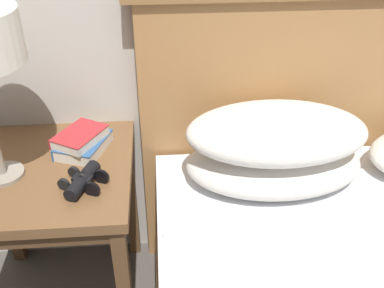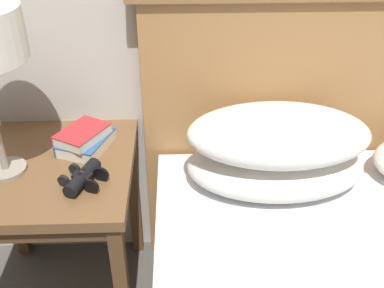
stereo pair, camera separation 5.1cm
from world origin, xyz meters
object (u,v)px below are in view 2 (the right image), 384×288
at_px(book_stacked_on_top, 82,134).
at_px(binoculars_pair, 83,177).
at_px(book_on_nightstand, 86,142).
at_px(nightstand, 48,185).

distance_m(book_stacked_on_top, binoculars_pair, 0.20).
bearing_deg(book_on_nightstand, binoculars_pair, -83.01).
bearing_deg(book_stacked_on_top, binoculars_pair, -80.89).
relative_size(nightstand, book_on_nightstand, 2.92).
distance_m(nightstand, book_stacked_on_top, 0.21).
height_order(nightstand, book_on_nightstand, book_on_nightstand).
distance_m(book_on_nightstand, binoculars_pair, 0.21).
height_order(book_stacked_on_top, binoculars_pair, book_stacked_on_top).
bearing_deg(binoculars_pair, nightstand, 144.42).
xyz_separation_m(nightstand, book_stacked_on_top, (0.12, 0.09, 0.15)).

